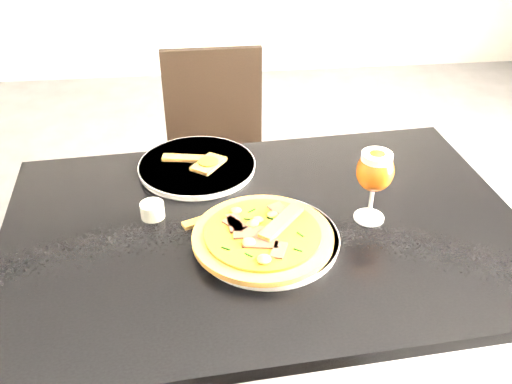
{
  "coord_description": "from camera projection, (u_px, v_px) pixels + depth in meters",
  "views": [
    {
      "loc": [
        0.13,
        -0.87,
        1.54
      ],
      "look_at": [
        0.24,
        0.2,
        0.83
      ],
      "focal_mm": 40.0,
      "sensor_mm": 36.0,
      "label": 1
    }
  ],
  "objects": [
    {
      "name": "plate_second",
      "position": [
        197.0,
        166.0,
        1.52
      ],
      "size": [
        0.42,
        0.42,
        0.02
      ],
      "primitive_type": "cylinder",
      "rotation": [
        0.0,
        0.0,
        0.48
      ],
      "color": "white",
      "rests_on": "dining_table"
    },
    {
      "name": "dining_table",
      "position": [
        264.0,
        256.0,
        1.37
      ],
      "size": [
        1.25,
        0.88,
        0.75
      ],
      "rotation": [
        0.0,
        0.0,
        0.07
      ],
      "color": "black",
      "rests_on": "ground"
    },
    {
      "name": "crust_scraps",
      "position": [
        200.0,
        162.0,
        1.52
      ],
      "size": [
        0.18,
        0.12,
        0.01
      ],
      "rotation": [
        0.0,
        0.0,
        0.24
      ],
      "color": "#A26527",
      "rests_on": "plate_second"
    },
    {
      "name": "loose_crust",
      "position": [
        205.0,
        220.0,
        1.33
      ],
      "size": [
        0.11,
        0.06,
        0.01
      ],
      "primitive_type": "cube",
      "rotation": [
        0.0,
        0.0,
        0.39
      ],
      "color": "#A26527",
      "rests_on": "dining_table"
    },
    {
      "name": "plate_main",
      "position": [
        267.0,
        239.0,
        1.26
      ],
      "size": [
        0.43,
        0.43,
        0.02
      ],
      "primitive_type": "cylinder",
      "rotation": [
        0.0,
        0.0,
        0.49
      ],
      "color": "white",
      "rests_on": "dining_table"
    },
    {
      "name": "sauce_cup",
      "position": [
        152.0,
        210.0,
        1.34
      ],
      "size": [
        0.06,
        0.06,
        0.04
      ],
      "color": "silver",
      "rests_on": "dining_table"
    },
    {
      "name": "beer_glass",
      "position": [
        375.0,
        171.0,
        1.27
      ],
      "size": [
        0.09,
        0.09,
        0.18
      ],
      "color": "silver",
      "rests_on": "dining_table"
    },
    {
      "name": "pizza",
      "position": [
        263.0,
        235.0,
        1.24
      ],
      "size": [
        0.31,
        0.31,
        0.03
      ],
      "rotation": [
        0.0,
        0.0,
        0.56
      ],
      "color": "#A26527",
      "rests_on": "plate_main"
    },
    {
      "name": "chair_far",
      "position": [
        217.0,
        155.0,
        2.16
      ],
      "size": [
        0.39,
        0.39,
        0.84
      ],
      "rotation": [
        0.0,
        0.0,
        0.01
      ],
      "color": "black",
      "rests_on": "ground"
    }
  ]
}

